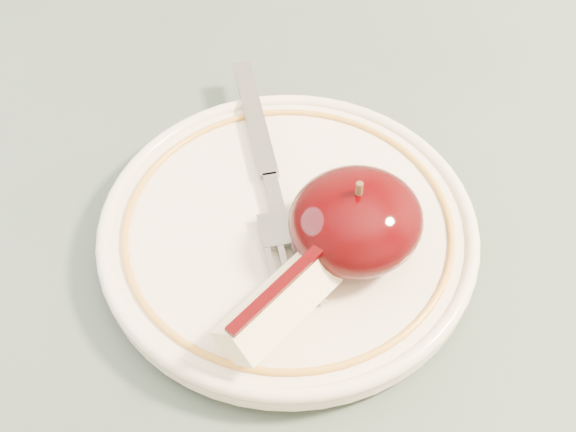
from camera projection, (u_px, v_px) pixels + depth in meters
name	position (u px, v px, depth m)	size (l,w,h in m)	color
table	(339.00, 306.00, 0.56)	(0.90, 0.90, 0.75)	brown
plate	(288.00, 231.00, 0.47)	(0.22, 0.22, 0.02)	beige
apple_half	(356.00, 221.00, 0.44)	(0.08, 0.07, 0.06)	black
apple_wedge	(278.00, 305.00, 0.42)	(0.08, 0.06, 0.03)	beige
fork	(270.00, 178.00, 0.49)	(0.06, 0.20, 0.00)	gray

